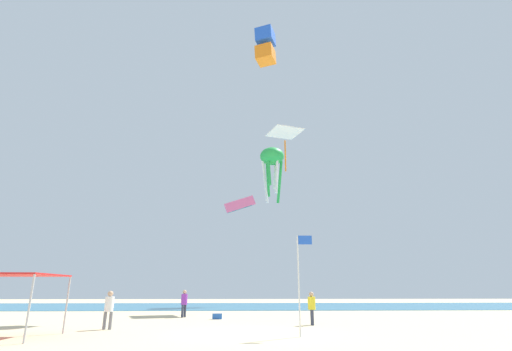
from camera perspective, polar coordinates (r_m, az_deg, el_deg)
name	(u,v)px	position (r m, az deg, el deg)	size (l,w,h in m)	color
ground	(247,334)	(16.61, -1.37, -22.81)	(110.00, 110.00, 0.10)	beige
ocean_strip	(242,306)	(41.91, -2.07, -19.05)	(110.00, 18.03, 0.03)	teal
canopy_tent	(11,277)	(17.43, -32.92, -12.69)	(3.23, 2.95, 2.26)	#B2B2B7
person_near_tent	(184,301)	(25.83, -10.76, -18.09)	(0.39, 0.42, 1.66)	#33384C
person_leftmost	(109,307)	(19.11, -21.25, -17.92)	(0.43, 0.39, 1.64)	slate
person_central	(312,305)	(20.25, 8.38, -18.78)	(0.38, 0.42, 1.58)	#33384C
banner_flag	(300,274)	(15.33, 6.67, -14.56)	(0.61, 0.06, 3.77)	silver
cooler_box	(217,316)	(24.14, -5.86, -20.30)	(0.57, 0.37, 0.35)	blue
kite_box_blue	(265,46)	(35.79, 1.42, 18.90)	(2.02, 1.98, 3.26)	blue
kite_parafoil_pink	(240,204)	(41.75, -2.43, -4.37)	(3.51, 0.90, 2.14)	pink
kite_octopus_green	(272,159)	(46.62, 2.43, 2.48)	(3.99, 3.99, 6.95)	green
kite_diamond_white	(285,134)	(36.81, 4.36, 6.19)	(3.71, 3.71, 4.00)	white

